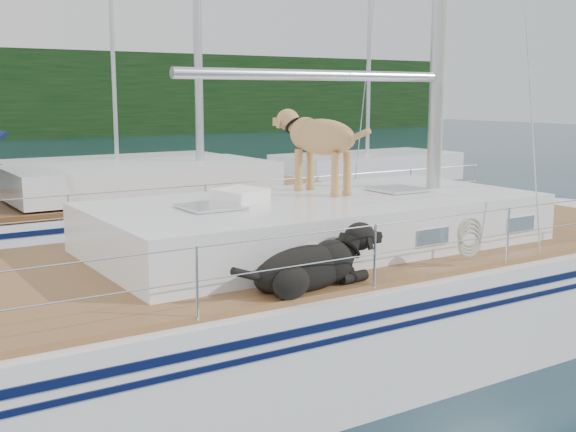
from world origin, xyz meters
TOP-DOWN VIEW (x-y plane):
  - ground at (0.00, 0.00)m, footprint 120.00×120.00m
  - main_sailboat at (0.10, -0.00)m, footprint 12.00×3.80m
  - neighbor_sailboat at (-0.14, 5.94)m, footprint 11.00×3.50m
  - bg_boat_center at (4.00, 16.00)m, footprint 7.20×3.00m
  - bg_boat_east at (12.00, 13.00)m, footprint 6.40×3.00m

SIDE VIEW (x-z plane):
  - ground at x=0.00m, z-range 0.00..0.00m
  - bg_boat_center at x=4.00m, z-range -5.37..6.28m
  - bg_boat_east at x=12.00m, z-range -5.37..6.28m
  - neighbor_sailboat at x=-0.14m, z-range -6.02..7.28m
  - main_sailboat at x=0.10m, z-range -6.32..7.69m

